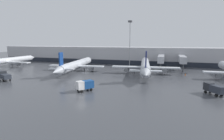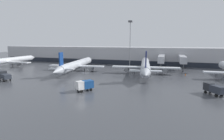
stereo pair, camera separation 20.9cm
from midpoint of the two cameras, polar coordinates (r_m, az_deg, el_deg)
The scene contains 10 objects.
ground_plane at distance 40.97m, azimuth -10.13°, elevation -8.12°, with size 320.00×320.00×0.00m, color #424449.
terminal_building at distance 98.42m, azimuth 6.65°, elevation 4.82°, with size 160.00×31.82×9.00m.
parked_jet_0 at distance 98.67m, azimuth -31.11°, elevation 2.62°, with size 26.92×37.25×8.83m.
parked_jet_1 at distance 66.99m, azimuth 10.94°, elevation 1.36°, with size 25.26×40.16×9.35m.
parked_jet_2 at distance 74.43m, azimuth -11.44°, elevation 1.74°, with size 23.40×40.26×8.55m.
service_truck_0 at distance 65.01m, azimuth -31.63°, elevation -1.50°, with size 6.26×4.23×2.78m.
service_truck_1 at distance 43.68m, azimuth -8.80°, elevation -4.79°, with size 3.98×4.50×2.66m.
service_truck_2 at distance 46.54m, azimuth 30.39°, elevation -5.23°, with size 4.04×4.81×2.52m.
traffic_cone_1 at distance 68.55m, azimuth 22.93°, elevation -1.31°, with size 0.36×0.36×0.76m.
apron_light_mast_1 at distance 85.38m, azimuth 6.05°, elevation 12.42°, with size 1.80×1.80×21.82m.
Camera 2 is at (18.29, -34.59, 12.21)m, focal length 28.00 mm.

